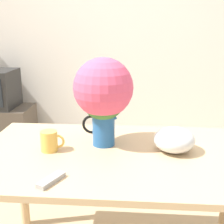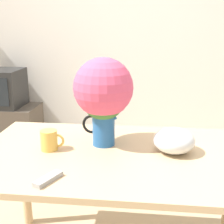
% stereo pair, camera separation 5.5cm
% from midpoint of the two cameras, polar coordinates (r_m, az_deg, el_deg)
% --- Properties ---
extents(wall_back, '(8.00, 0.05, 2.60)m').
position_cam_midpoint_polar(wall_back, '(3.55, 2.72, 14.90)').
color(wall_back, silver).
rests_on(wall_back, ground_plane).
extents(table, '(1.47, 0.88, 0.73)m').
position_cam_midpoint_polar(table, '(1.63, 2.14, -10.43)').
color(table, tan).
rests_on(table, ground_plane).
extents(flower_vase, '(0.31, 0.31, 0.47)m').
position_cam_midpoint_polar(flower_vase, '(1.62, -0.63, 3.47)').
color(flower_vase, '#235B9E').
rests_on(flower_vase, table).
extents(coffee_mug, '(0.13, 0.09, 0.11)m').
position_cam_midpoint_polar(coffee_mug, '(1.64, -10.40, -5.10)').
color(coffee_mug, gold).
rests_on(coffee_mug, table).
extents(white_bowl, '(0.21, 0.21, 0.13)m').
position_cam_midpoint_polar(white_bowl, '(1.62, 12.22, -5.12)').
color(white_bowl, silver).
rests_on(white_bowl, table).
extents(remote_control, '(0.10, 0.15, 0.02)m').
position_cam_midpoint_polar(remote_control, '(1.35, -10.44, -11.95)').
color(remote_control, '#999999').
rests_on(remote_control, table).
extents(tv_stand, '(0.71, 0.44, 0.50)m').
position_cam_midpoint_polar(tv_stand, '(3.64, -18.26, -2.74)').
color(tv_stand, '#4C4238').
rests_on(tv_stand, ground_plane).
extents(tv_set, '(0.40, 0.43, 0.40)m').
position_cam_midpoint_polar(tv_set, '(3.52, -18.91, 4.16)').
color(tv_set, black).
rests_on(tv_set, tv_stand).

